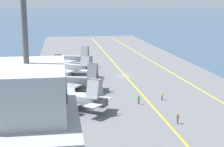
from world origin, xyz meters
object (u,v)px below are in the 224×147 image
at_px(parked_jet_third, 67,67).
at_px(crew_brown_vest, 178,118).
at_px(parked_jet_fourth, 69,58).
at_px(crew_yellow_vest, 162,95).
at_px(crew_green_vest, 139,99).
at_px(parked_jet_nearest, 69,98).
at_px(parked_jet_second, 71,80).

bearing_deg(parked_jet_third, crew_brown_vest, -156.08).
height_order(parked_jet_fourth, crew_yellow_vest, parked_jet_fourth).
distance_m(crew_brown_vest, crew_green_vest, 12.58).
bearing_deg(parked_jet_nearest, parked_jet_third, -0.51).
bearing_deg(crew_green_vest, parked_jet_third, 26.23).
distance_m(parked_jet_nearest, crew_brown_vest, 20.57).
bearing_deg(parked_jet_nearest, crew_green_vest, -83.09).
height_order(parked_jet_third, crew_brown_vest, parked_jet_third).
relative_size(crew_brown_vest, crew_yellow_vest, 0.99).
relative_size(parked_jet_nearest, parked_jet_second, 1.03).
bearing_deg(crew_green_vest, crew_yellow_vest, -68.24).
height_order(parked_jet_fourth, crew_brown_vest, parked_jet_fourth).
distance_m(parked_jet_second, parked_jet_third, 14.92).
relative_size(parked_jet_second, crew_green_vest, 8.24).
distance_m(parked_jet_nearest, parked_jet_fourth, 44.86).
height_order(parked_jet_fourth, crew_green_vest, parked_jet_fourth).
height_order(crew_brown_vest, crew_green_vest, crew_green_vest).
relative_size(crew_brown_vest, crew_green_vest, 0.97).
bearing_deg(parked_jet_nearest, parked_jet_second, -3.58).
xyz_separation_m(parked_jet_second, parked_jet_fourth, (30.53, -0.42, 0.20)).
distance_m(parked_jet_nearest, crew_yellow_vest, 19.74).
bearing_deg(crew_yellow_vest, parked_jet_fourth, 23.71).
distance_m(parked_jet_fourth, crew_green_vest, 44.97).
bearing_deg(crew_brown_vest, parked_jet_third, 23.92).
bearing_deg(crew_green_vest, parked_jet_fourth, 16.17).
bearing_deg(crew_green_vest, crew_brown_vest, -161.71).
bearing_deg(parked_jet_third, parked_jet_nearest, 179.49).
relative_size(parked_jet_second, crew_yellow_vest, 8.41).
relative_size(parked_jet_nearest, crew_brown_vest, 8.73).
distance_m(parked_jet_nearest, crew_green_vest, 13.99).
relative_size(parked_jet_fourth, crew_brown_vest, 8.73).
bearing_deg(parked_jet_second, crew_yellow_vest, -119.58).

